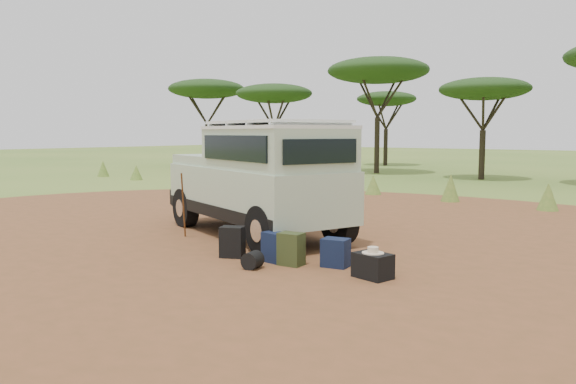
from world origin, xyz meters
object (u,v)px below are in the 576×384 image
Objects in this scene: backpack_black at (232,242)px; duffel_navy at (336,253)px; hard_case at (373,266)px; safari_vehicle at (259,181)px; walking_staff at (183,205)px; backpack_olive at (291,249)px; backpack_navy at (275,247)px.

duffel_navy is at bearing -10.18° from backpack_black.
backpack_black reaches higher than hard_case.
hard_case is at bearing -4.50° from safari_vehicle.
safari_vehicle is 3.77× the size of walking_staff.
hard_case is (3.64, -1.72, -0.99)m from safari_vehicle.
backpack_olive is (3.26, -0.63, -0.42)m from walking_staff.
backpack_navy reaches higher than duffel_navy.
backpack_black is 1.21m from backpack_olive.
backpack_black is 1.16× the size of duffel_navy.
backpack_black is at bearing -42.82° from safari_vehicle.
backpack_black reaches higher than backpack_olive.
duffel_navy is (1.02, 0.32, -0.02)m from backpack_navy.
safari_vehicle is 2.32m from backpack_black.
backpack_navy is at bearing -171.96° from duffel_navy.
hard_case is at bearing -44.30° from walking_staff.
safari_vehicle is 9.62× the size of backpack_black.
walking_staff reaches higher than backpack_black.
hard_case is (2.69, 0.19, -0.08)m from backpack_black.
walking_staff is 2.56× the size of backpack_olive.
backpack_navy is 1.07m from duffel_navy.
safari_vehicle is 1.67m from walking_staff.
hard_case is (4.74, -0.56, -0.50)m from walking_staff.
walking_staff is 2.73× the size of backpack_navy.
walking_staff is at bearing 176.91° from backpack_navy.
safari_vehicle is 2.94m from backpack_olive.
backpack_navy is (1.79, -1.76, -0.92)m from safari_vehicle.
backpack_olive is at bearing 4.74° from backpack_navy.
backpack_black is at bearing -161.20° from backpack_navy.
duffel_navy is at bearing 26.25° from backpack_navy.
hard_case is at bearing -1.65° from backpack_olive.
backpack_olive is 1.49m from hard_case.
safari_vehicle is at bearing 91.99° from backpack_black.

